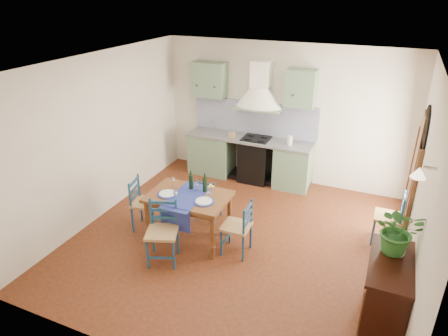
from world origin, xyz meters
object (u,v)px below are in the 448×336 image
at_px(dining_table, 189,201).
at_px(chair_near, 162,232).
at_px(potted_plant, 399,230).
at_px(sideboard, 386,292).

xyz_separation_m(dining_table, chair_near, (-0.11, -0.63, -0.21)).
bearing_deg(potted_plant, chair_near, -177.04).
distance_m(chair_near, potted_plant, 3.17).
bearing_deg(potted_plant, dining_table, 171.05).
xyz_separation_m(chair_near, sideboard, (3.06, -0.05, 0.02)).
bearing_deg(chair_near, sideboard, -1.01).
bearing_deg(dining_table, potted_plant, -8.95).
relative_size(chair_near, sideboard, 0.91).
relative_size(chair_near, potted_plant, 1.60).
height_order(dining_table, chair_near, dining_table).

